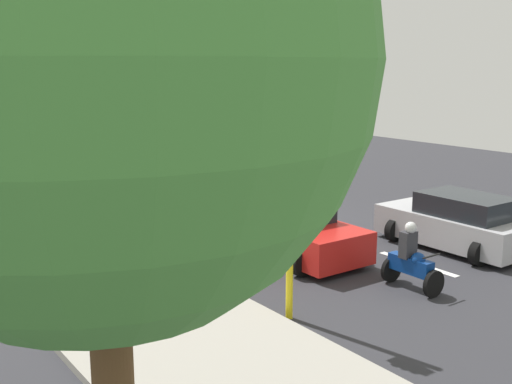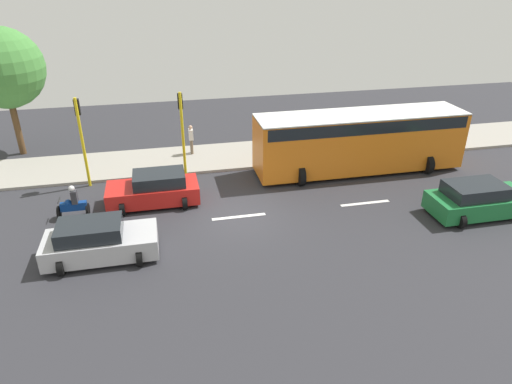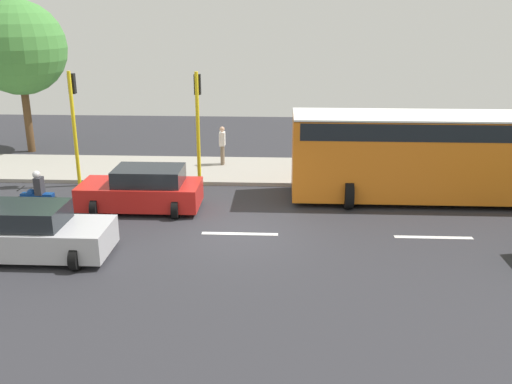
# 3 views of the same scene
# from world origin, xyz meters

# --- Properties ---
(ground_plane) EXTENTS (40.00, 60.00, 0.10)m
(ground_plane) POSITION_xyz_m (0.00, 0.00, -0.05)
(ground_plane) COLOR #2D2D33
(sidewalk) EXTENTS (4.00, 60.00, 0.15)m
(sidewalk) POSITION_xyz_m (7.00, 0.00, 0.07)
(sidewalk) COLOR #9E998E
(sidewalk) RESTS_ON ground
(lane_stripe_north) EXTENTS (0.20, 2.40, 0.01)m
(lane_stripe_north) POSITION_xyz_m (0.00, -6.00, 0.01)
(lane_stripe_north) COLOR white
(lane_stripe_north) RESTS_ON ground
(lane_stripe_mid) EXTENTS (0.20, 2.40, 0.01)m
(lane_stripe_mid) POSITION_xyz_m (0.00, 0.00, 0.01)
(lane_stripe_mid) COLOR white
(lane_stripe_mid) RESTS_ON ground
(lane_stripe_south) EXTENTS (0.20, 2.40, 0.01)m
(lane_stripe_south) POSITION_xyz_m (0.00, 6.00, 0.01)
(lane_stripe_south) COLOR white
(lane_stripe_south) RESTS_ON ground
(car_red) EXTENTS (2.28, 4.15, 1.52)m
(car_red) POSITION_xyz_m (2.12, 3.55, 0.71)
(car_red) COLOR red
(car_red) RESTS_ON ground
(car_silver) EXTENTS (2.27, 4.15, 1.52)m
(car_silver) POSITION_xyz_m (-1.94, 5.68, 0.71)
(car_silver) COLOR #B7B7BC
(car_silver) RESTS_ON ground
(city_bus) EXTENTS (3.20, 11.00, 3.16)m
(city_bus) POSITION_xyz_m (3.70, -7.16, 1.85)
(city_bus) COLOR orange
(city_bus) RESTS_ON ground
(motorcycle) EXTENTS (0.60, 1.30, 1.53)m
(motorcycle) POSITION_xyz_m (1.52, 7.06, 0.64)
(motorcycle) COLOR black
(motorcycle) RESTS_ON ground
(pedestrian_near_signal) EXTENTS (0.40, 0.24, 1.69)m
(pedestrian_near_signal) POSITION_xyz_m (7.71, 1.35, 1.06)
(pedestrian_near_signal) COLOR #72604C
(pedestrian_near_signal) RESTS_ON sidewalk
(pedestrian_by_tree) EXTENTS (0.40, 0.24, 1.69)m
(pedestrian_by_tree) POSITION_xyz_m (7.29, -3.92, 1.06)
(pedestrian_by_tree) COLOR #72604C
(pedestrian_by_tree) RESTS_ON sidewalk
(traffic_light_corner) EXTENTS (0.49, 0.24, 4.50)m
(traffic_light_corner) POSITION_xyz_m (4.85, 6.76, 2.93)
(traffic_light_corner) COLOR yellow
(traffic_light_corner) RESTS_ON ground
(traffic_light_midblock) EXTENTS (0.49, 0.24, 4.50)m
(traffic_light_midblock) POSITION_xyz_m (4.85, 1.95, 2.93)
(traffic_light_midblock) COLOR yellow
(traffic_light_midblock) RESTS_ON ground
(street_tree_north) EXTENTS (4.37, 4.37, 7.16)m
(street_tree_north) POSITION_xyz_m (10.18, 11.06, 4.96)
(street_tree_north) COLOR brown
(street_tree_north) RESTS_ON ground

